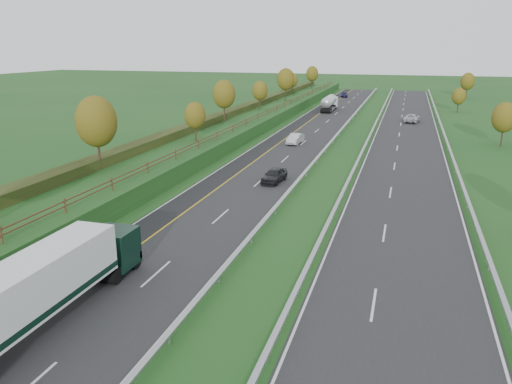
{
  "coord_description": "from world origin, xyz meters",
  "views": [
    {
      "loc": [
        16.2,
        -15.76,
        14.46
      ],
      "look_at": [
        4.16,
        24.11,
        2.2
      ],
      "focal_mm": 35.0,
      "sensor_mm": 36.0,
      "label": 1
    }
  ],
  "objects_px": {
    "car_silver_mid": "(295,139)",
    "car_oncoming": "(412,118)",
    "road_tanker": "(330,103)",
    "car_dark_near": "(274,175)",
    "box_lorry": "(38,289)",
    "car_small_far": "(344,95)"
  },
  "relations": [
    {
      "from": "car_silver_mid",
      "to": "car_oncoming",
      "type": "distance_m",
      "value": 33.05
    },
    {
      "from": "road_tanker",
      "to": "car_dark_near",
      "type": "height_order",
      "value": "road_tanker"
    },
    {
      "from": "car_dark_near",
      "to": "car_silver_mid",
      "type": "bearing_deg",
      "value": 103.01
    },
    {
      "from": "box_lorry",
      "to": "car_silver_mid",
      "type": "height_order",
      "value": "box_lorry"
    },
    {
      "from": "car_dark_near",
      "to": "car_oncoming",
      "type": "height_order",
      "value": "car_oncoming"
    },
    {
      "from": "car_oncoming",
      "to": "car_silver_mid",
      "type": "bearing_deg",
      "value": 65.76
    },
    {
      "from": "box_lorry",
      "to": "car_oncoming",
      "type": "bearing_deg",
      "value": 77.37
    },
    {
      "from": "car_dark_near",
      "to": "car_silver_mid",
      "type": "distance_m",
      "value": 22.74
    },
    {
      "from": "road_tanker",
      "to": "car_oncoming",
      "type": "bearing_deg",
      "value": -36.41
    },
    {
      "from": "car_small_far",
      "to": "car_oncoming",
      "type": "xyz_separation_m",
      "value": [
        18.79,
        -45.58,
        0.15
      ]
    },
    {
      "from": "road_tanker",
      "to": "car_small_far",
      "type": "relative_size",
      "value": 2.51
    },
    {
      "from": "car_silver_mid",
      "to": "car_dark_near",
      "type": "bearing_deg",
      "value": -78.54
    },
    {
      "from": "car_dark_near",
      "to": "car_silver_mid",
      "type": "height_order",
      "value": "car_dark_near"
    },
    {
      "from": "car_small_far",
      "to": "road_tanker",
      "type": "bearing_deg",
      "value": -94.79
    },
    {
      "from": "car_dark_near",
      "to": "car_small_far",
      "type": "bearing_deg",
      "value": 98.95
    },
    {
      "from": "box_lorry",
      "to": "car_dark_near",
      "type": "bearing_deg",
      "value": 82.5
    },
    {
      "from": "car_dark_near",
      "to": "car_small_far",
      "type": "distance_m",
      "value": 96.6
    },
    {
      "from": "car_small_far",
      "to": "box_lorry",
      "type": "bearing_deg",
      "value": -95.71
    },
    {
      "from": "road_tanker",
      "to": "car_dark_near",
      "type": "relative_size",
      "value": 2.48
    },
    {
      "from": "box_lorry",
      "to": "car_dark_near",
      "type": "height_order",
      "value": "box_lorry"
    },
    {
      "from": "car_small_far",
      "to": "car_oncoming",
      "type": "height_order",
      "value": "car_oncoming"
    },
    {
      "from": "car_silver_mid",
      "to": "car_oncoming",
      "type": "bearing_deg",
      "value": 63.8
    }
  ]
}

